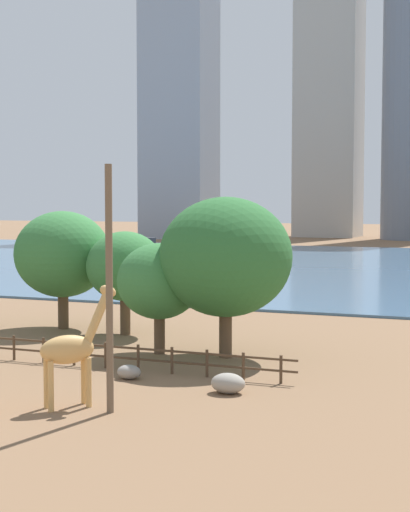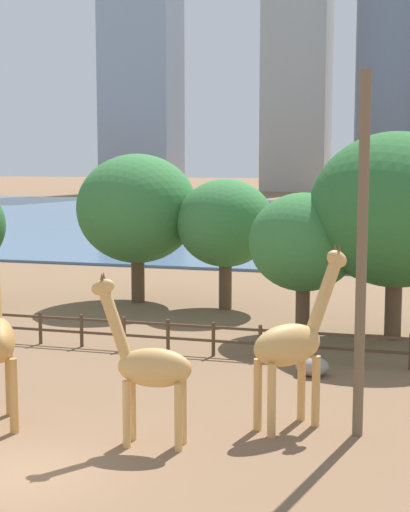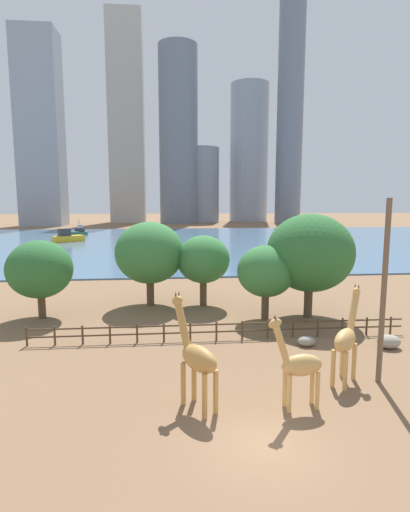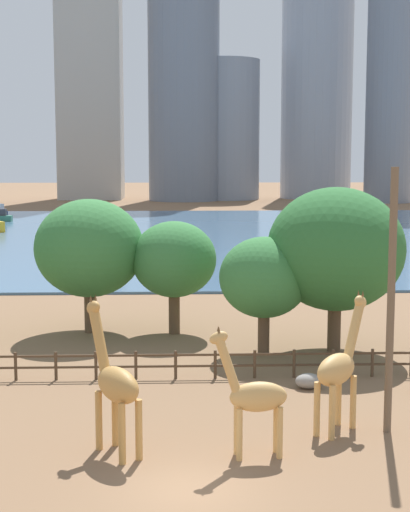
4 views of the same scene
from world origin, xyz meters
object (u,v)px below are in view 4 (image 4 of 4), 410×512
(giraffe_young, at_px, (115,383))
(boulder_near_fence, at_px, (309,381))
(utility_pole, at_px, (391,302))
(tree_center_broad, at_px, (174,260))
(giraffe_tall, at_px, (254,396))
(tree_right_tall, at_px, (336,249))
(tree_left_small, at_px, (89,248))
(giraffe_companion, at_px, (339,368))
(tree_right_small, at_px, (264,278))

(giraffe_young, relative_size, boulder_near_fence, 4.56)
(utility_pole, xyz_separation_m, tree_center_broad, (-7.86, 16.38, -0.59))
(giraffe_tall, height_order, tree_right_tall, tree_right_tall)
(giraffe_tall, distance_m, boulder_near_fence, 8.50)
(tree_right_tall, bearing_deg, tree_left_small, 159.06)
(giraffe_companion, xyz_separation_m, tree_center_broad, (-6.05, 16.22, 1.88))
(giraffe_companion, distance_m, giraffe_young, 8.22)
(tree_right_small, bearing_deg, giraffe_young, -116.12)
(tree_center_broad, bearing_deg, giraffe_young, -96.14)
(tree_center_broad, distance_m, tree_left_small, 4.89)
(giraffe_companion, relative_size, utility_pole, 0.52)
(giraffe_tall, bearing_deg, giraffe_young, -11.45)
(utility_pole, height_order, tree_right_tall, utility_pole)
(giraffe_companion, height_order, tree_right_small, tree_right_small)
(giraffe_tall, relative_size, giraffe_young, 0.86)
(giraffe_young, height_order, boulder_near_fence, giraffe_young)
(tree_left_small, bearing_deg, giraffe_tall, -68.55)
(giraffe_young, xyz_separation_m, tree_left_small, (-2.88, 18.67, 2.40))
(tree_right_small, bearing_deg, giraffe_tall, -97.72)
(tree_center_broad, bearing_deg, tree_right_small, -46.26)
(boulder_near_fence, distance_m, tree_left_small, 16.33)
(tree_right_tall, xyz_separation_m, tree_left_small, (-13.10, 5.01, -0.49))
(tree_center_broad, xyz_separation_m, tree_right_tall, (8.28, -4.45, 1.09))
(giraffe_young, bearing_deg, boulder_near_fence, -81.05)
(giraffe_tall, bearing_deg, tree_right_tall, -116.79)
(tree_right_tall, bearing_deg, giraffe_young, -126.82)
(giraffe_tall, distance_m, tree_right_tall, 15.56)
(boulder_near_fence, height_order, tree_center_broad, tree_center_broad)
(boulder_near_fence, xyz_separation_m, tree_right_tall, (2.41, 6.47, 5.00))
(giraffe_young, xyz_separation_m, utility_pole, (9.81, 1.72, 2.39))
(giraffe_young, height_order, tree_left_small, tree_left_small)
(tree_center_broad, bearing_deg, giraffe_companion, -69.55)
(utility_pole, height_order, tree_center_broad, utility_pole)
(utility_pole, relative_size, tree_right_small, 1.61)
(giraffe_young, bearing_deg, giraffe_tall, -129.78)
(boulder_near_fence, height_order, tree_right_tall, tree_right_tall)
(boulder_near_fence, height_order, tree_right_small, tree_right_small)
(utility_pole, bearing_deg, tree_left_small, 126.81)
(giraffe_tall, height_order, giraffe_companion, giraffe_companion)
(tree_left_small, bearing_deg, utility_pole, -53.19)
(tree_right_small, bearing_deg, utility_pole, -74.22)
(giraffe_young, bearing_deg, utility_pole, -113.67)
(boulder_near_fence, distance_m, tree_right_small, 7.23)
(tree_center_broad, bearing_deg, tree_right_tall, -28.24)
(giraffe_tall, relative_size, giraffe_companion, 0.90)
(utility_pole, bearing_deg, tree_right_small, 105.78)
(giraffe_tall, relative_size, tree_center_broad, 0.70)
(tree_center_broad, relative_size, tree_right_tall, 0.76)
(giraffe_tall, height_order, giraffe_young, giraffe_young)
(tree_left_small, bearing_deg, tree_center_broad, -6.71)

